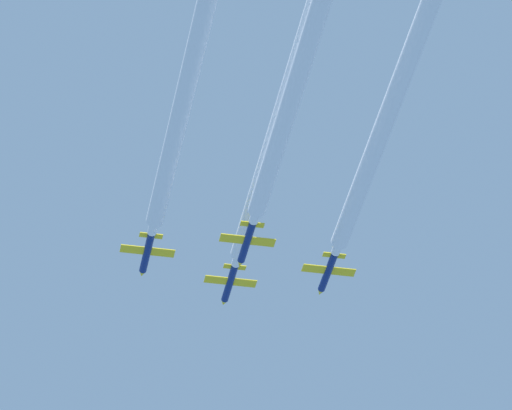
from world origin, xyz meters
name	(u,v)px	position (x,y,z in m)	size (l,w,h in m)	color
jet_lead	(230,284)	(0.10, 9.56, 162.27)	(8.05, 11.72, 2.82)	navy
jet_left_wingman	(147,253)	(-13.96, -0.25, 159.42)	(8.05, 11.72, 2.82)	navy
jet_right_wingman	(328,273)	(13.46, 0.31, 159.75)	(8.05, 11.72, 2.82)	navy
jet_slot	(247,243)	(-0.53, -8.77, 157.14)	(8.05, 11.72, 2.82)	navy
smoke_trail_lead	(282,114)	(0.10, -32.47, 162.24)	(2.53, 73.37, 2.53)	white
smoke_trail_left_wingman	(194,56)	(-13.96, -45.27, 159.39)	(2.53, 79.36, 2.53)	white
smoke_trail_right_wingman	(391,106)	(13.46, -39.59, 159.72)	(2.53, 69.09, 2.53)	white
smoke_trail_slot	(301,68)	(-0.53, -48.00, 157.11)	(2.53, 67.78, 2.53)	white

